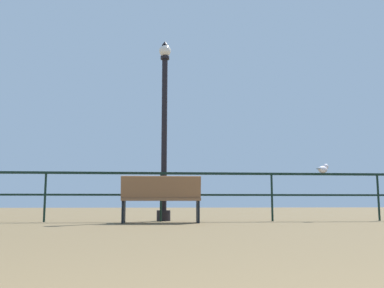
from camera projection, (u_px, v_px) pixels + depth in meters
The scene contains 4 objects.
pier_railing at pixel (161, 184), 8.73m from camera, with size 23.18×0.05×1.01m.
bench_near_left at pixel (161, 197), 8.07m from camera, with size 1.50×0.61×0.88m.
lamppost_center at pixel (164, 129), 9.20m from camera, with size 0.29×0.29×3.94m.
seagull_on_rail at pixel (323, 169), 9.07m from camera, with size 0.37×0.30×0.20m.
Camera 1 is at (-0.09, 0.01, 0.40)m, focal length 39.86 mm.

